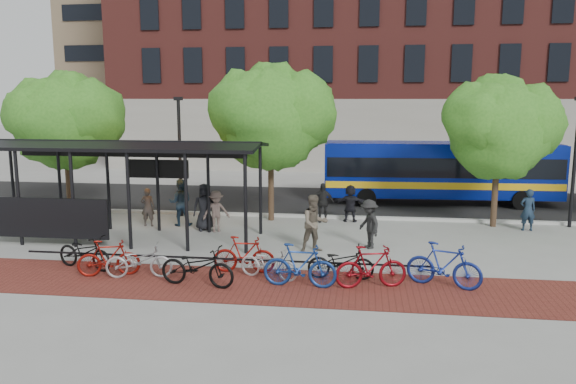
# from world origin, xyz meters

# --- Properties ---
(ground) EXTENTS (160.00, 160.00, 0.00)m
(ground) POSITION_xyz_m (0.00, 0.00, 0.00)
(ground) COLOR #9E9E99
(ground) RESTS_ON ground
(asphalt_street) EXTENTS (160.00, 8.00, 0.01)m
(asphalt_street) POSITION_xyz_m (0.00, 8.00, 0.01)
(asphalt_street) COLOR black
(asphalt_street) RESTS_ON ground
(curb) EXTENTS (160.00, 0.25, 0.12)m
(curb) POSITION_xyz_m (0.00, 4.00, 0.06)
(curb) COLOR #B7B7B2
(curb) RESTS_ON ground
(brick_strip) EXTENTS (24.00, 3.00, 0.01)m
(brick_strip) POSITION_xyz_m (-2.00, -5.00, 0.00)
(brick_strip) COLOR maroon
(brick_strip) RESTS_ON ground
(bike_rack_rail) EXTENTS (12.00, 0.05, 0.95)m
(bike_rack_rail) POSITION_xyz_m (-3.30, -4.10, 0.00)
(bike_rack_rail) COLOR black
(bike_rack_rail) RESTS_ON ground
(building_brick) EXTENTS (55.00, 14.00, 20.00)m
(building_brick) POSITION_xyz_m (10.00, 26.00, 10.00)
(building_brick) COLOR maroon
(building_brick) RESTS_ON ground
(building_tower) EXTENTS (22.00, 22.00, 30.00)m
(building_tower) POSITION_xyz_m (-16.00, 40.00, 15.00)
(building_tower) COLOR #7A664C
(building_tower) RESTS_ON ground
(bus_shelter) EXTENTS (10.60, 3.07, 3.60)m
(bus_shelter) POSITION_xyz_m (-8.13, -0.48, 3.00)
(bus_shelter) COLOR black
(bus_shelter) RESTS_ON ground
(tree_a) EXTENTS (4.90, 4.00, 6.18)m
(tree_a) POSITION_xyz_m (-11.91, 3.35, 4.24)
(tree_a) COLOR #382619
(tree_a) RESTS_ON ground
(tree_b) EXTENTS (5.15, 4.20, 6.47)m
(tree_b) POSITION_xyz_m (-2.90, 3.35, 4.46)
(tree_b) COLOR #382619
(tree_b) RESTS_ON ground
(tree_c) EXTENTS (4.66, 3.80, 5.92)m
(tree_c) POSITION_xyz_m (6.09, 3.35, 4.05)
(tree_c) COLOR #382619
(tree_c) RESTS_ON ground
(lamp_post_left) EXTENTS (0.35, 0.20, 5.12)m
(lamp_post_left) POSITION_xyz_m (-7.00, 3.60, 2.75)
(lamp_post_left) COLOR black
(lamp_post_left) RESTS_ON ground
(lamp_post_right) EXTENTS (0.35, 0.20, 5.12)m
(lamp_post_right) POSITION_xyz_m (9.00, 3.60, 2.75)
(lamp_post_right) COLOR black
(lamp_post_right) RESTS_ON ground
(bus) EXTENTS (11.11, 2.95, 2.98)m
(bus) POSITION_xyz_m (4.47, 8.03, 1.71)
(bus) COLOR navy
(bus) RESTS_ON ground
(bike_0) EXTENTS (2.10, 1.26, 1.04)m
(bike_0) POSITION_xyz_m (-7.44, -4.19, 0.52)
(bike_0) COLOR black
(bike_0) RESTS_ON ground
(bike_1) EXTENTS (1.85, 1.00, 1.07)m
(bike_1) POSITION_xyz_m (-6.42, -4.75, 0.53)
(bike_1) COLOR maroon
(bike_1) RESTS_ON ground
(bike_2) EXTENTS (1.98, 1.02, 0.99)m
(bike_2) POSITION_xyz_m (-5.49, -4.79, 0.50)
(bike_2) COLOR #99989B
(bike_2) RESTS_ON ground
(bike_4) EXTENTS (2.22, 1.06, 1.12)m
(bike_4) POSITION_xyz_m (-3.63, -5.28, 0.56)
(bike_4) COLOR black
(bike_4) RESTS_ON ground
(bike_5) EXTENTS (1.85, 0.59, 1.10)m
(bike_5) POSITION_xyz_m (-2.62, -3.93, 0.55)
(bike_5) COLOR maroon
(bike_5) RESTS_ON ground
(bike_6) EXTENTS (1.91, 1.17, 0.95)m
(bike_6) POSITION_xyz_m (-1.81, -4.40, 0.47)
(bike_6) COLOR #BDBDBF
(bike_6) RESTS_ON ground
(bike_7) EXTENTS (2.05, 0.69, 1.21)m
(bike_7) POSITION_xyz_m (-0.85, -4.98, 0.61)
(bike_7) COLOR navy
(bike_7) RESTS_ON ground
(bike_8) EXTENTS (1.89, 0.69, 0.99)m
(bike_8) POSITION_xyz_m (0.22, -4.14, 0.49)
(bike_8) COLOR black
(bike_8) RESTS_ON ground
(bike_9) EXTENTS (2.04, 1.00, 1.18)m
(bike_9) POSITION_xyz_m (1.05, -4.79, 0.59)
(bike_9) COLOR maroon
(bike_9) RESTS_ON ground
(bike_11) EXTENTS (2.13, 1.27, 1.24)m
(bike_11) POSITION_xyz_m (3.01, -4.46, 0.62)
(bike_11) COLOR navy
(bike_11) RESTS_ON ground
(pedestrian_0) EXTENTS (1.04, 0.86, 1.83)m
(pedestrian_0) POSITION_xyz_m (-5.26, 1.16, 0.91)
(pedestrian_0) COLOR black
(pedestrian_0) RESTS_ON ground
(pedestrian_1) EXTENTS (0.57, 0.39, 1.54)m
(pedestrian_1) POSITION_xyz_m (-7.72, 1.56, 0.77)
(pedestrian_1) COLOR #483F3A
(pedestrian_1) RESTS_ON ground
(pedestrian_2) EXTENTS (1.08, 0.93, 1.89)m
(pedestrian_2) POSITION_xyz_m (-6.44, 1.81, 0.95)
(pedestrian_2) COLOR #20344A
(pedestrian_2) RESTS_ON ground
(pedestrian_3) EXTENTS (1.18, 0.98, 1.59)m
(pedestrian_3) POSITION_xyz_m (-4.74, 0.96, 0.80)
(pedestrian_3) COLOR brown
(pedestrian_3) RESTS_ON ground
(pedestrian_4) EXTENTS (0.99, 0.50, 1.63)m
(pedestrian_4) POSITION_xyz_m (-0.84, 3.24, 0.81)
(pedestrian_4) COLOR black
(pedestrian_4) RESTS_ON ground
(pedestrian_5) EXTENTS (1.46, 0.52, 1.55)m
(pedestrian_5) POSITION_xyz_m (0.30, 3.43, 0.77)
(pedestrian_5) COLOR black
(pedestrian_5) RESTS_ON ground
(pedestrian_7) EXTENTS (0.62, 0.43, 1.63)m
(pedestrian_7) POSITION_xyz_m (7.13, 2.74, 0.82)
(pedestrian_7) COLOR #1A2B3E
(pedestrian_7) RESTS_ON ground
(pedestrian_8) EXTENTS (1.16, 1.08, 1.92)m
(pedestrian_8) POSITION_xyz_m (-0.77, -1.35, 0.96)
(pedestrian_8) COLOR brown
(pedestrian_8) RESTS_ON ground
(pedestrian_9) EXTENTS (1.08, 1.26, 1.68)m
(pedestrian_9) POSITION_xyz_m (1.03, -0.67, 0.84)
(pedestrian_9) COLOR black
(pedestrian_9) RESTS_ON ground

